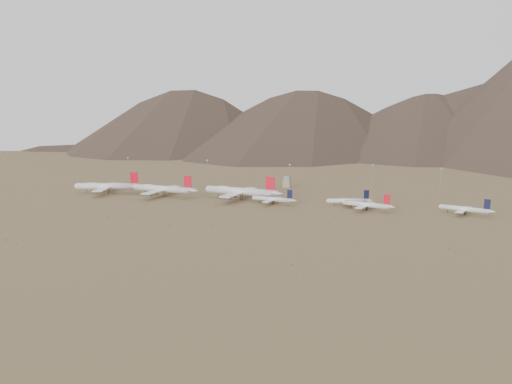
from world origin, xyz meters
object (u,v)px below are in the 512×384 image
(widebody_west, at_px, (108,186))
(control_tower, at_px, (287,182))
(narrowbody_a, at_px, (273,199))
(widebody_centre, at_px, (163,189))
(widebody_east, at_px, (240,191))
(narrowbody_b, at_px, (349,201))

(widebody_west, distance_m, control_tower, 185.59)
(widebody_west, bearing_deg, narrowbody_a, -17.83)
(widebody_centre, relative_size, widebody_east, 0.92)
(widebody_west, distance_m, narrowbody_b, 237.75)
(widebody_west, distance_m, widebody_east, 137.93)
(widebody_west, height_order, widebody_east, widebody_east)
(widebody_west, xyz_separation_m, widebody_east, (137.31, 13.08, 0.68))
(narrowbody_a, distance_m, control_tower, 99.18)
(widebody_centre, xyz_separation_m, narrowbody_b, (176.22, 14.98, -2.96))
(widebody_west, height_order, control_tower, widebody_west)
(control_tower, bearing_deg, widebody_east, -102.32)
(widebody_centre, height_order, control_tower, widebody_centre)
(widebody_west, relative_size, widebody_centre, 0.95)
(widebody_centre, distance_m, narrowbody_a, 112.41)
(widebody_east, distance_m, narrowbody_b, 99.90)
(narrowbody_b, relative_size, control_tower, 3.27)
(narrowbody_b, bearing_deg, widebody_centre, 163.15)
(widebody_east, bearing_deg, control_tower, 81.21)
(widebody_west, bearing_deg, widebody_east, -13.15)
(narrowbody_b, distance_m, control_tower, 114.43)
(widebody_centre, bearing_deg, narrowbody_b, 6.91)
(control_tower, bearing_deg, narrowbody_a, -80.24)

